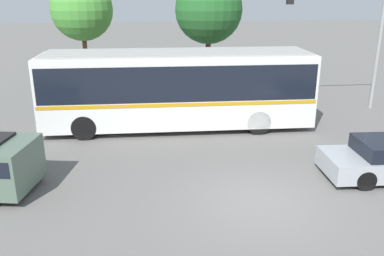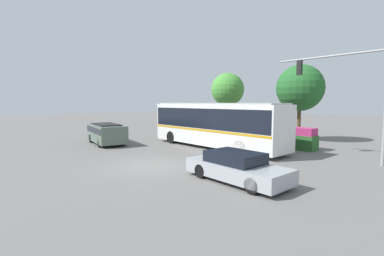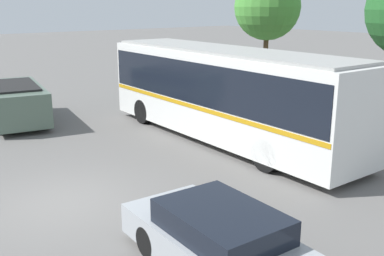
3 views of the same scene
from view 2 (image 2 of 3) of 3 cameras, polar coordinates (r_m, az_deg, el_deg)
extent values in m
plane|color=slate|center=(14.55, -8.51, -7.92)|extent=(140.00, 140.00, 0.00)
cube|color=silver|center=(20.00, 4.90, 0.78)|extent=(11.35, 2.94, 2.96)
cube|color=black|center=(19.97, 4.92, 2.14)|extent=(11.12, 2.97, 1.42)
cube|color=#C68C14|center=(20.03, 4.90, -0.23)|extent=(11.24, 2.97, 0.14)
cube|color=black|center=(24.21, -4.85, 2.44)|extent=(0.13, 2.18, 1.66)
cube|color=#9D9D99|center=(19.94, 4.94, 5.17)|extent=(10.89, 2.72, 0.10)
cylinder|color=black|center=(22.22, -4.34, -1.93)|extent=(1.01, 0.33, 1.00)
cylinder|color=black|center=(23.65, 0.02, -1.47)|extent=(1.01, 0.33, 1.00)
cylinder|color=black|center=(17.18, 10.21, -4.18)|extent=(1.01, 0.33, 1.00)
cylinder|color=black|center=(18.99, 14.43, -3.35)|extent=(1.01, 0.33, 1.00)
cube|color=#9EA3A8|center=(11.72, 9.47, -8.80)|extent=(4.68, 2.09, 0.62)
cube|color=black|center=(11.67, 9.08, -6.13)|extent=(2.38, 1.74, 0.47)
cylinder|color=black|center=(11.59, 17.55, -10.02)|extent=(0.63, 0.25, 0.62)
cylinder|color=black|center=(10.30, 12.66, -11.84)|extent=(0.63, 0.25, 0.62)
cylinder|color=black|center=(13.23, 7.14, -7.88)|extent=(0.63, 0.25, 0.62)
cylinder|color=black|center=(12.12, 1.91, -9.08)|extent=(0.63, 0.25, 0.62)
cube|color=#516656|center=(22.80, -17.66, -1.03)|extent=(5.17, 2.90, 1.34)
cube|color=black|center=(22.77, -17.69, -0.29)|extent=(4.98, 2.89, 0.46)
cube|color=black|center=(22.73, -17.72, 0.76)|extent=(3.65, 2.23, 0.08)
cylinder|color=black|center=(21.71, -14.42, -2.67)|extent=(0.73, 0.39, 0.70)
cylinder|color=black|center=(21.25, -18.88, -2.96)|extent=(0.73, 0.39, 0.70)
cylinder|color=black|center=(24.49, -16.54, -1.82)|extent=(0.73, 0.39, 0.70)
cylinder|color=black|center=(24.08, -20.51, -2.06)|extent=(0.73, 0.39, 0.70)
cylinder|color=gray|center=(18.14, 26.84, 13.37)|extent=(5.96, 0.12, 0.12)
cube|color=black|center=(18.71, 21.81, 11.76)|extent=(0.30, 0.22, 0.90)
cylinder|color=red|center=(18.86, 22.00, 12.62)|extent=(0.18, 0.02, 0.18)
cylinder|color=yellow|center=(18.82, 21.96, 11.71)|extent=(0.18, 0.02, 0.18)
cylinder|color=green|center=(18.79, 21.93, 10.80)|extent=(0.18, 0.02, 0.18)
cube|color=#286028|center=(22.19, 14.52, -2.06)|extent=(8.44, 1.15, 1.04)
cube|color=#B22D6B|center=(22.10, 14.57, -0.05)|extent=(8.28, 1.09, 0.52)
cylinder|color=brown|center=(28.38, 7.48, 2.13)|extent=(0.26, 0.26, 3.46)
sphere|color=#479338|center=(28.37, 7.56, 8.09)|extent=(3.39, 3.39, 3.39)
cylinder|color=brown|center=(25.35, 21.66, 1.05)|extent=(0.32, 0.32, 3.15)
sphere|color=#236028|center=(25.31, 21.90, 7.88)|extent=(4.01, 4.01, 4.01)
camera|label=1|loc=(15.09, -51.90, 12.35)|focal=38.29mm
camera|label=3|loc=(4.52, 28.15, 23.48)|focal=42.57mm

